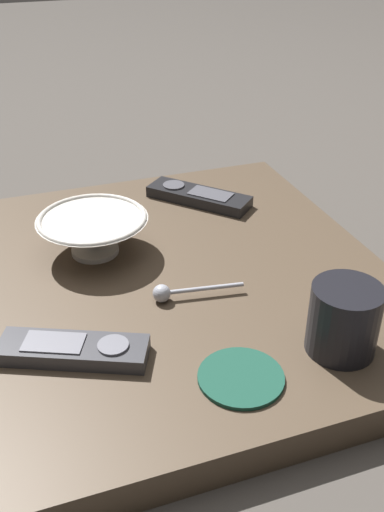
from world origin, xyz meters
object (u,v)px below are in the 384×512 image
cereal_bowl (93,232)px  tv_remote_far (73,350)px  coffee_mug (344,319)px  teaspoon (171,292)px  drink_coaster (237,378)px  tv_remote_near (199,196)px

cereal_bowl → tv_remote_far: bearing=72.6°
coffee_mug → teaspoon: size_ratio=0.70×
drink_coaster → tv_remote_near: bearing=-104.5°
teaspoon → tv_remote_far: (0.14, 0.07, -0.00)m
coffee_mug → tv_remote_far: (0.30, -0.09, -0.03)m
teaspoon → tv_remote_far: teaspoon is taller
coffee_mug → teaspoon: 0.23m
cereal_bowl → teaspoon: (-0.07, 0.16, -0.02)m
tv_remote_near → tv_remote_far: (0.28, 0.34, -0.00)m
cereal_bowl → drink_coaster: cereal_bowl is taller
cereal_bowl → tv_remote_near: (-0.21, -0.11, -0.03)m
tv_remote_near → drink_coaster: size_ratio=1.77×
coffee_mug → tv_remote_near: size_ratio=0.50×
coffee_mug → tv_remote_far: 0.32m
coffee_mug → teaspoon: bearing=-45.3°
tv_remote_near → drink_coaster: tv_remote_near is taller
coffee_mug → tv_remote_far: size_ratio=0.48×
coffee_mug → tv_remote_far: bearing=-16.7°
coffee_mug → tv_remote_near: coffee_mug is taller
teaspoon → tv_remote_near: 0.30m
coffee_mug → tv_remote_far: coffee_mug is taller
cereal_bowl → tv_remote_near: 0.24m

